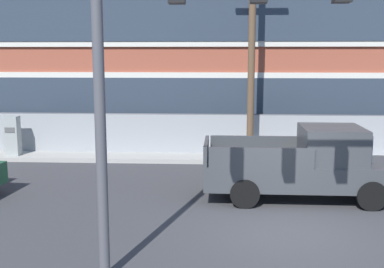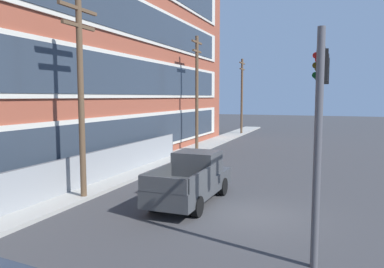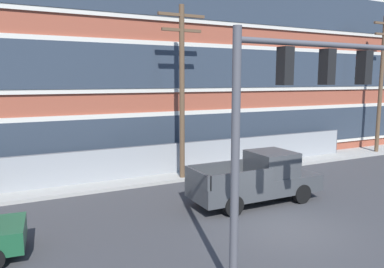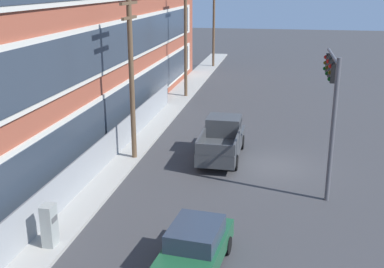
{
  "view_description": "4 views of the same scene",
  "coord_description": "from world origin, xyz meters",
  "views": [
    {
      "loc": [
        -1.65,
        -10.78,
        4.09
      ],
      "look_at": [
        -2.43,
        3.48,
        1.73
      ],
      "focal_mm": 45.0,
      "sensor_mm": 36.0,
      "label": 1
    },
    {
      "loc": [
        -13.76,
        -2.84,
        4.49
      ],
      "look_at": [
        -0.13,
        2.32,
        3.04
      ],
      "focal_mm": 35.0,
      "sensor_mm": 36.0,
      "label": 2
    },
    {
      "loc": [
        -8.39,
        -9.51,
        5.05
      ],
      "look_at": [
        -0.87,
        5.33,
        2.66
      ],
      "focal_mm": 35.0,
      "sensor_mm": 36.0,
      "label": 3
    },
    {
      "loc": [
        -23.75,
        -0.24,
        9.06
      ],
      "look_at": [
        -1.74,
        3.89,
        2.05
      ],
      "focal_mm": 45.0,
      "sensor_mm": 36.0,
      "label": 4
    }
  ],
  "objects": [
    {
      "name": "utility_pole_midblock",
      "position": [
        14.59,
        7.48,
        5.06
      ],
      "size": [
        2.1,
        0.26,
        9.29
      ],
      "color": "brown",
      "rests_on": "ground"
    },
    {
      "name": "chain_link_fence",
      "position": [
        -0.37,
        8.36,
        0.9
      ],
      "size": [
        24.1,
        0.06,
        1.76
      ],
      "color": "gray",
      "rests_on": "ground"
    },
    {
      "name": "traffic_signal_mast",
      "position": [
        -2.17,
        -2.49,
        4.53
      ],
      "size": [
        5.02,
        0.43,
        6.24
      ],
      "color": "#4C4C51",
      "rests_on": "ground"
    },
    {
      "name": "ground_plane",
      "position": [
        0.0,
        0.0,
        0.0
      ],
      "size": [
        160.0,
        160.0,
        0.0
      ],
      "primitive_type": "plane",
      "color": "#38383A"
    },
    {
      "name": "utility_pole_near_corner",
      "position": [
        -0.44,
        7.28,
        4.79
      ],
      "size": [
        2.44,
        0.26,
        8.66
      ],
      "color": "brown",
      "rests_on": "ground"
    },
    {
      "name": "brick_mill_building",
      "position": [
        -0.34,
        13.77,
        9.5
      ],
      "size": [
        54.22,
        9.81,
        18.97
      ],
      "color": "brown",
      "rests_on": "ground"
    },
    {
      "name": "sidewalk_building_side",
      "position": [
        0.0,
        8.06,
        0.08
      ],
      "size": [
        80.0,
        2.19,
        0.16
      ],
      "primitive_type": "cube",
      "color": "#9E9B93",
      "rests_on": "ground"
    },
    {
      "name": "pickup_truck_dark_grey",
      "position": [
        0.92,
        2.72,
        0.98
      ],
      "size": [
        5.66,
        2.12,
        2.1
      ],
      "color": "#383A3D",
      "rests_on": "ground"
    }
  ]
}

